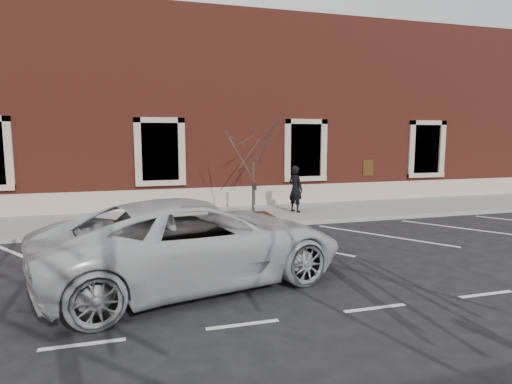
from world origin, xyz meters
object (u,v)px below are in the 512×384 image
object	(u,v)px
sapling	(253,147)
white_truck	(196,241)
man	(296,189)
parking_meter	(255,192)

from	to	relation	value
sapling	white_truck	world-z (taller)	sapling
man	sapling	world-z (taller)	sapling
man	white_truck	size ratio (longest dim) A/B	0.28
man	parking_meter	distance (m)	2.05
parking_meter	white_truck	distance (m)	6.17
parking_meter	white_truck	bearing A→B (deg)	-119.80
parking_meter	sapling	size ratio (longest dim) A/B	0.38
man	sapling	bearing A→B (deg)	73.26
parking_meter	white_truck	size ratio (longest dim) A/B	0.21
sapling	white_truck	size ratio (longest dim) A/B	0.56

